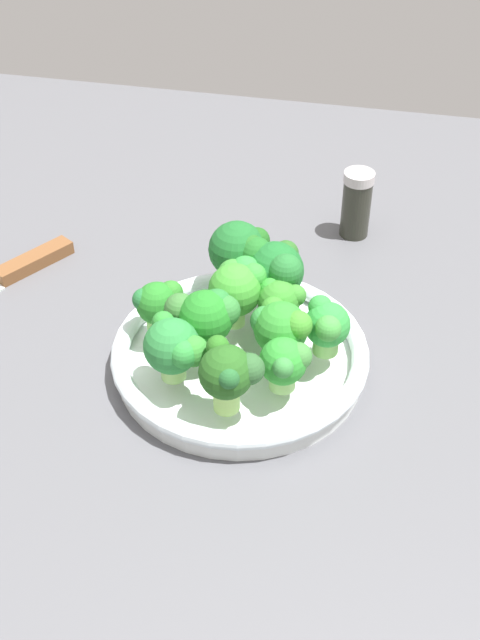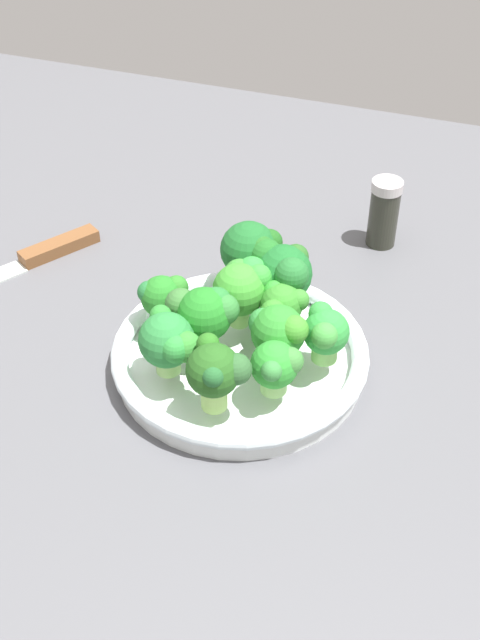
{
  "view_description": "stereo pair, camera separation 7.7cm",
  "coord_description": "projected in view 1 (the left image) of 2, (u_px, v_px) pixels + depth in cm",
  "views": [
    {
      "loc": [
        15.53,
        -54.25,
        54.98
      ],
      "look_at": [
        2.82,
        3.51,
        6.12
      ],
      "focal_mm": 45.98,
      "sensor_mm": 36.0,
      "label": 1
    },
    {
      "loc": [
        22.89,
        -52.12,
        54.98
      ],
      "look_at": [
        2.82,
        3.51,
        6.12
      ],
      "focal_mm": 45.98,
      "sensor_mm": 36.0,
      "label": 2
    }
  ],
  "objects": [
    {
      "name": "broccoli_floret_1",
      "position": [
        238.0,
        285.0,
        0.79
      ],
      "size": [
        5.43,
        6.23,
        6.76
      ],
      "color": "#99CB6C",
      "rests_on": "bowl"
    },
    {
      "name": "broccoli_floret_10",
      "position": [
        280.0,
        327.0,
        0.75
      ],
      "size": [
        5.89,
        5.29,
        6.01
      ],
      "color": "#8CC357",
      "rests_on": "bowl"
    },
    {
      "name": "broccoli_floret_8",
      "position": [
        327.0,
        325.0,
        0.76
      ],
      "size": [
        4.32,
        5.14,
        5.59
      ],
      "color": "#7EC15E",
      "rests_on": "bowl"
    },
    {
      "name": "broccoli_floret_9",
      "position": [
        240.0,
        250.0,
        0.83
      ],
      "size": [
        6.07,
        5.84,
        7.59
      ],
      "color": "#9BC970",
      "rests_on": "bowl"
    },
    {
      "name": "broccoli_floret_6",
      "position": [
        279.0,
        301.0,
        0.78
      ],
      "size": [
        4.65,
        4.36,
        5.64
      ],
      "color": "#76BF5C",
      "rests_on": "bowl"
    },
    {
      "name": "pepper_shaker",
      "position": [
        356.0,
        204.0,
        0.96
      ],
      "size": [
        3.59,
        3.59,
        8.34
      ],
      "color": "#2E2F26",
      "rests_on": "ground_plane"
    },
    {
      "name": "broccoli_floret_2",
      "position": [
        203.0,
        315.0,
        0.75
      ],
      "size": [
        7.13,
        5.15,
        6.86
      ],
      "color": "#7DBD4F",
      "rests_on": "bowl"
    },
    {
      "name": "broccoli_floret_4",
      "position": [
        229.0,
        373.0,
        0.69
      ],
      "size": [
        5.64,
        5.06,
        6.66
      ],
      "color": "#A2D669",
      "rests_on": "bowl"
    },
    {
      "name": "broccoli_floret_0",
      "position": [
        175.0,
        347.0,
        0.73
      ],
      "size": [
        5.79,
        5.2,
        6.26
      ],
      "color": "#96C76C",
      "rests_on": "bowl"
    },
    {
      "name": "broccoli_floret_5",
      "position": [
        274.0,
        268.0,
        0.81
      ],
      "size": [
        6.84,
        6.29,
        7.14
      ],
      "color": "#91CC61",
      "rests_on": "bowl"
    },
    {
      "name": "bowl",
      "position": [
        240.0,
        356.0,
        0.8
      ],
      "size": [
        24.99,
        24.99,
        3.12
      ],
      "color": "silver",
      "rests_on": "ground_plane"
    },
    {
      "name": "ground_plane",
      "position": [
        204.0,
        397.0,
        0.79
      ],
      "size": [
        130.0,
        130.0,
        2.5
      ],
      "primitive_type": "cube",
      "color": "#55565A"
    },
    {
      "name": "broccoli_floret_3",
      "position": [
        158.0,
        303.0,
        0.79
      ],
      "size": [
        4.59,
        4.38,
        5.24
      ],
      "color": "#84D060",
      "rests_on": "bowl"
    },
    {
      "name": "broccoli_floret_7",
      "position": [
        285.0,
        363.0,
        0.72
      ],
      "size": [
        4.7,
        4.82,
        5.2
      ],
      "color": "#8CC469",
      "rests_on": "bowl"
    }
  ]
}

